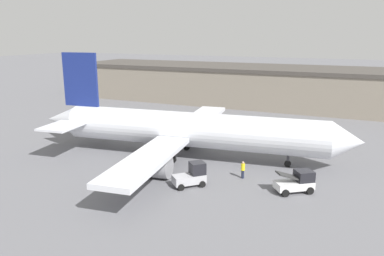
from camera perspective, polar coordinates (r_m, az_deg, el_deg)
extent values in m
plane|color=slate|center=(43.68, 0.00, -4.51)|extent=(400.00, 400.00, 0.00)
cube|color=gray|center=(77.14, 15.14, 5.79)|extent=(93.59, 16.76, 6.93)
cube|color=#47423D|center=(76.71, 15.33, 8.61)|extent=(93.59, 17.09, 0.70)
cylinder|color=silver|center=(42.73, 0.00, -0.26)|extent=(30.30, 7.57, 3.97)
cone|color=silver|center=(41.20, 22.68, -1.92)|extent=(3.63, 4.25, 3.89)
cone|color=silver|center=(50.40, -19.05, 1.18)|extent=(4.80, 4.28, 3.78)
cube|color=silver|center=(51.96, 1.42, 1.54)|extent=(5.35, 14.91, 0.50)
cube|color=silver|center=(35.10, -6.83, -4.76)|extent=(5.35, 14.91, 0.50)
cylinder|color=#939399|center=(50.25, 0.74, -0.57)|extent=(3.01, 2.65, 2.34)
cylinder|color=#939399|center=(37.46, -5.42, -5.81)|extent=(3.01, 2.65, 2.34)
cube|color=navy|center=(47.87, -16.64, 7.08)|extent=(4.55, 0.91, 6.49)
cube|color=silver|center=(52.26, -13.64, 2.44)|extent=(4.13, 5.17, 0.24)
cube|color=silver|center=(45.16, -19.24, 0.24)|extent=(4.13, 5.17, 0.24)
cylinder|color=#38383D|center=(41.75, 14.39, -4.88)|extent=(0.28, 0.28, 1.35)
cylinder|color=black|center=(41.86, 14.36, -5.30)|extent=(0.74, 0.43, 0.70)
cylinder|color=#38383D|center=(41.60, -3.03, -4.51)|extent=(0.28, 0.28, 1.35)
cylinder|color=black|center=(41.67, -3.03, -4.80)|extent=(0.94, 0.46, 0.90)
cylinder|color=#38383D|center=(46.25, -0.84, -2.56)|extent=(0.28, 0.28, 1.35)
cylinder|color=black|center=(46.32, -0.84, -2.83)|extent=(0.94, 0.46, 0.90)
cylinder|color=#1E2338|center=(37.77, 7.73, -6.99)|extent=(0.28, 0.28, 0.85)
cylinder|color=yellow|center=(37.51, 7.77, -5.91)|extent=(0.39, 0.39, 0.67)
sphere|color=tan|center=(37.35, 7.79, -5.25)|extent=(0.25, 0.25, 0.25)
cube|color=#B2B2B7|center=(35.53, -0.46, -7.76)|extent=(3.16, 3.16, 0.80)
cube|color=black|center=(35.47, 0.82, -6.12)|extent=(1.87, 1.87, 1.14)
cylinder|color=black|center=(35.41, 1.57, -8.54)|extent=(0.63, 0.63, 0.61)
cylinder|color=black|center=(36.66, 0.69, -7.72)|extent=(0.63, 0.63, 0.61)
cylinder|color=black|center=(34.71, -1.68, -9.02)|extent=(0.63, 0.63, 0.61)
cylinder|color=black|center=(35.99, -2.46, -8.16)|extent=(0.63, 0.63, 0.61)
cube|color=silver|center=(35.46, 15.25, -8.37)|extent=(3.68, 3.29, 0.68)
cube|color=black|center=(35.60, 16.71, -6.96)|extent=(2.05, 2.03, 0.97)
cube|color=#333333|center=(34.85, 14.45, -7.06)|extent=(2.36, 2.15, 0.81)
cylinder|color=black|center=(35.51, 17.54, -9.10)|extent=(0.71, 0.63, 0.68)
cylinder|color=black|center=(36.76, 16.32, -8.20)|extent=(0.71, 0.63, 0.68)
cylinder|color=black|center=(34.43, 14.04, -9.60)|extent=(0.71, 0.63, 0.68)
cylinder|color=black|center=(35.72, 12.91, -8.65)|extent=(0.71, 0.63, 0.68)
cube|color=#2D2D33|center=(40.58, -7.92, -5.14)|extent=(3.61, 3.27, 0.68)
cube|color=black|center=(40.36, -6.71, -3.97)|extent=(2.06, 2.13, 0.98)
cylinder|color=black|center=(39.89, -6.26, -5.95)|extent=(0.68, 0.59, 0.63)
cylinder|color=black|center=(41.60, -6.45, -5.10)|extent=(0.68, 0.59, 0.63)
cylinder|color=black|center=(39.81, -9.42, -6.10)|extent=(0.68, 0.59, 0.63)
cylinder|color=black|center=(41.53, -9.47, -5.24)|extent=(0.68, 0.59, 0.63)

